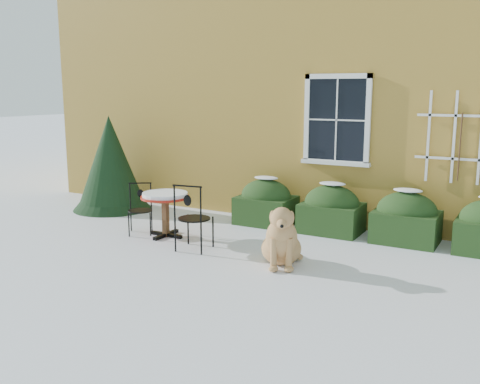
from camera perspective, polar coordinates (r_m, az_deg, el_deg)
The scene contains 8 objects.
ground at distance 7.94m, azimuth -3.55°, elevation -7.59°, with size 80.00×80.00×0.00m, color white.
house at distance 13.96m, azimuth 12.43°, elevation 13.51°, with size 12.40×8.40×6.40m.
hedge_row at distance 9.44m, azimuth 13.46°, elevation -2.34°, with size 4.95×0.80×0.91m.
evergreen_shrub at distance 11.63m, azimuth -13.60°, elevation 2.09°, with size 1.64×1.64×1.98m.
bistro_table at distance 9.27m, azimuth -8.00°, elevation -0.85°, with size 0.84×0.84×0.77m.
patio_chair_near at distance 8.44m, azimuth -5.06°, elevation -2.68°, with size 0.54×0.54×1.08m.
patio_chair_far at distance 9.61m, azimuth -10.60°, elevation -1.75°, with size 0.55×0.54×0.89m.
dog at distance 7.73m, azimuth 4.45°, elevation -5.20°, with size 0.80×1.02×0.93m.
Camera 1 is at (4.08, -6.33, 2.51)m, focal length 40.00 mm.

